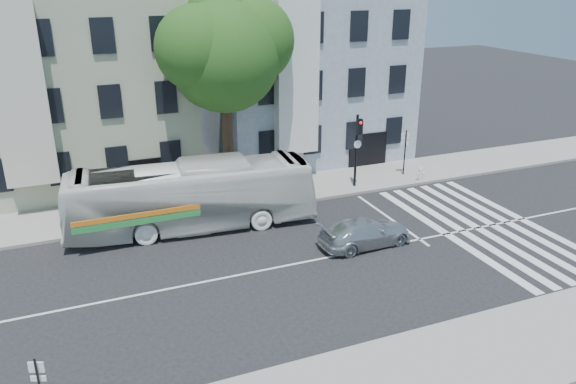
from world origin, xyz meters
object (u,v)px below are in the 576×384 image
bus (191,196)px  near_sign_pole (39,384)px  traffic_signal (357,142)px  fire_hydrant (421,174)px  sedan (365,233)px

bus → near_sign_pole: bus is taller
near_sign_pole → traffic_signal: bearing=59.6°
fire_hydrant → sedan: bearing=-140.0°
bus → sedan: bus is taller
bus → traffic_signal: traffic_signal is taller
bus → sedan: size_ratio=2.71×
bus → near_sign_pole: (-6.56, -11.25, -0.05)m
fire_hydrant → near_sign_pole: near_sign_pole is taller
near_sign_pole → bus: bearing=81.0°
bus → sedan: 8.27m
sedan → near_sign_pole: size_ratio=1.93×
traffic_signal → fire_hydrant: size_ratio=5.32×
traffic_signal → fire_hydrant: (3.96, -0.57, -2.19)m
fire_hydrant → near_sign_pole: (-20.22, -12.35, 1.02)m
traffic_signal → near_sign_pole: (-16.27, -12.92, -1.17)m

